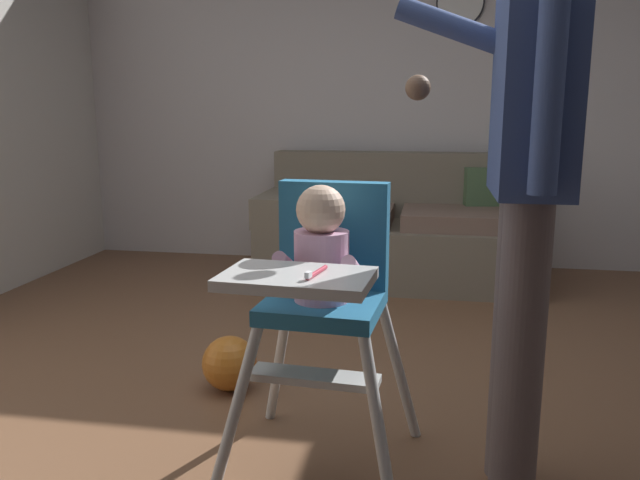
% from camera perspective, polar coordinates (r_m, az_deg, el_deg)
% --- Properties ---
extents(ground, '(6.11, 6.78, 0.10)m').
position_cam_1_polar(ground, '(2.60, -1.09, -16.21)').
color(ground, brown).
extents(wall_far, '(5.31, 0.06, 2.75)m').
position_cam_1_polar(wall_far, '(4.90, 4.94, 14.05)').
color(wall_far, silver).
rests_on(wall_far, ground).
extents(couch, '(1.85, 0.86, 0.86)m').
position_cam_1_polar(couch, '(4.44, 7.05, 0.75)').
color(couch, '#776D5C').
rests_on(couch, ground).
extents(high_chair, '(0.65, 0.76, 0.95)m').
position_cam_1_polar(high_chair, '(2.00, 0.29, -3.15)').
color(high_chair, silver).
rests_on(high_chair, ground).
extents(adult_standing, '(0.51, 0.50, 1.72)m').
position_cam_1_polar(adult_standing, '(1.93, 17.96, 5.40)').
color(adult_standing, '#665958').
rests_on(adult_standing, ground).
extents(toy_ball, '(0.23, 0.23, 0.23)m').
position_cam_1_polar(toy_ball, '(2.76, -8.09, -10.84)').
color(toy_ball, orange).
rests_on(toy_ball, ground).
extents(wall_clock, '(0.34, 0.04, 0.34)m').
position_cam_1_polar(wall_clock, '(4.89, 12.42, 20.00)').
color(wall_clock, white).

